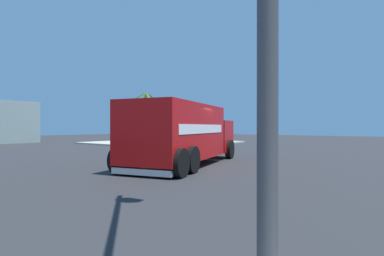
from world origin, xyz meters
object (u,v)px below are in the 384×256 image
at_px(delivery_truck, 184,133).
at_px(palm_tree_far, 147,108).
at_px(vending_machine_red, 160,133).
at_px(vending_machine_blue, 173,132).

bearing_deg(delivery_truck, palm_tree_far, 50.34).
bearing_deg(palm_tree_far, delivery_truck, -129.66).
distance_m(vending_machine_red, palm_tree_far, 6.02).
bearing_deg(vending_machine_blue, palm_tree_far, 110.03).
relative_size(delivery_truck, vending_machine_red, 4.53).
bearing_deg(vending_machine_red, vending_machine_blue, 22.48).
relative_size(delivery_truck, palm_tree_far, 1.51).
bearing_deg(vending_machine_red, delivery_truck, -132.79).
xyz_separation_m(delivery_truck, vending_machine_red, (11.05, 11.94, -0.34)).
bearing_deg(vending_machine_blue, delivery_truck, -137.69).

